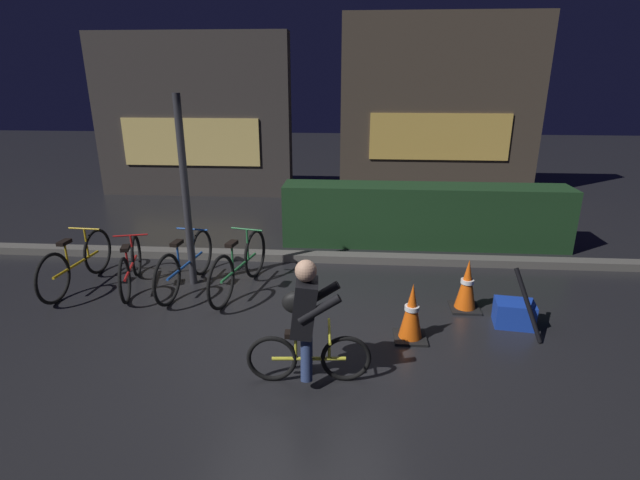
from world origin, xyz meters
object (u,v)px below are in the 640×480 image
blue_crate (514,314)px  closed_umbrella (528,305)px  traffic_cone_near (412,313)px  parked_bike_leftmost (77,263)px  parked_bike_left_mid (131,266)px  traffic_cone_far (467,286)px  street_post (186,194)px  parked_bike_center_left (185,264)px  parked_bike_center_right (239,266)px  cyclist (306,321)px

blue_crate → closed_umbrella: size_ratio=0.52×
traffic_cone_near → closed_umbrella: 1.30m
parked_bike_leftmost → parked_bike_left_mid: (0.76, 0.01, -0.03)m
traffic_cone_far → street_post: bearing=171.8°
parked_bike_center_left → parked_bike_left_mid: bearing=101.0°
parked_bike_leftmost → parked_bike_center_right: (2.27, 0.02, 0.01)m
street_post → parked_bike_leftmost: (-1.54, -0.23, -0.94)m
parked_bike_leftmost → traffic_cone_far: 5.22m
traffic_cone_near → traffic_cone_far: (0.76, 0.77, 0.00)m
street_post → traffic_cone_near: 3.33m
closed_umbrella → parked_bike_left_mid: bearing=36.7°
parked_bike_left_mid → blue_crate: 4.98m
parked_bike_leftmost → traffic_cone_near: size_ratio=2.51×
parked_bike_leftmost → cyclist: bearing=-116.2°
parked_bike_center_right → traffic_cone_far: size_ratio=2.58×
traffic_cone_near → parked_bike_left_mid: bearing=163.7°
closed_umbrella → street_post: bearing=31.9°
street_post → parked_bike_center_right: size_ratio=1.50×
blue_crate → cyclist: cyclist is taller
parked_bike_left_mid → cyclist: cyclist is taller
parked_bike_leftmost → parked_bike_center_left: parked_bike_center_left is taller
traffic_cone_near → cyclist: bearing=-142.4°
parked_bike_leftmost → parked_bike_left_mid: size_ratio=1.14×
parked_bike_center_left → blue_crate: (4.18, -0.73, -0.20)m
parked_bike_left_mid → parked_bike_center_right: parked_bike_center_right is taller
cyclist → closed_umbrella: size_ratio=1.47×
traffic_cone_near → traffic_cone_far: size_ratio=1.00×
traffic_cone_near → traffic_cone_far: bearing=45.4°
street_post → parked_bike_left_mid: (-0.78, -0.22, -0.97)m
parked_bike_leftmost → parked_bike_left_mid: parked_bike_leftmost is taller
parked_bike_center_right → cyclist: 2.24m
traffic_cone_far → cyclist: bearing=-139.0°
parked_bike_center_right → blue_crate: 3.50m
traffic_cone_far → parked_bike_leftmost: bearing=176.7°
parked_bike_center_right → parked_bike_center_left: bearing=99.3°
traffic_cone_near → blue_crate: (1.24, 0.40, -0.17)m
street_post → parked_bike_center_right: (0.72, -0.20, -0.93)m
traffic_cone_far → cyclist: size_ratio=0.54×
parked_bike_center_right → traffic_cone_near: parked_bike_center_right is taller
parked_bike_leftmost → blue_crate: size_ratio=3.80×
street_post → traffic_cone_far: street_post is taller
parked_bike_leftmost → parked_bike_center_left: (1.51, 0.06, 0.00)m
traffic_cone_near → parked_bike_center_right: bearing=153.3°
cyclist → street_post: bearing=126.1°
parked_bike_center_left → cyclist: 2.72m
parked_bike_center_left → cyclist: size_ratio=1.35×
traffic_cone_far → blue_crate: (0.48, -0.37, -0.17)m
traffic_cone_near → closed_umbrella: bearing=6.6°
parked_bike_center_right → blue_crate: size_ratio=3.92×
closed_umbrella → traffic_cone_near: bearing=53.9°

